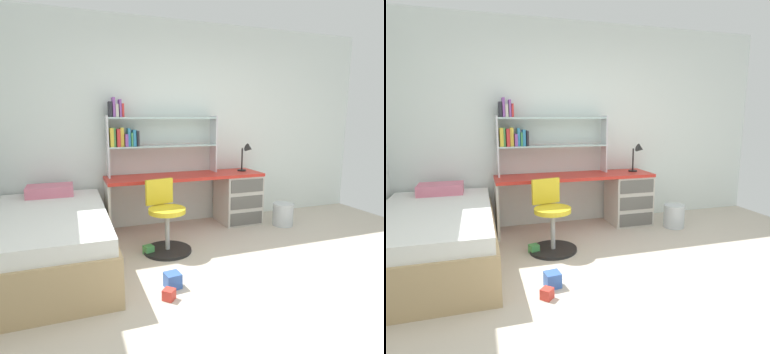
{
  "view_description": "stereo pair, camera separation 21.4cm",
  "coord_description": "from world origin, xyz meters",
  "views": [
    {
      "loc": [
        -1.47,
        -2.03,
        1.44
      ],
      "look_at": [
        -0.25,
        1.3,
        0.81
      ],
      "focal_mm": 31.23,
      "sensor_mm": 36.0,
      "label": 1
    },
    {
      "loc": [
        -1.27,
        -2.1,
        1.44
      ],
      "look_at": [
        -0.25,
        1.3,
        0.81
      ],
      "focal_mm": 31.23,
      "sensor_mm": 36.0,
      "label": 2
    }
  ],
  "objects": [
    {
      "name": "bookshelf_hutch",
      "position": [
        -0.57,
        2.16,
        1.25
      ],
      "size": [
        1.44,
        0.22,
        0.97
      ],
      "color": "silver",
      "rests_on": "desk"
    },
    {
      "name": "toy_block_red_0",
      "position": [
        -0.8,
        0.35,
        0.04
      ],
      "size": [
        0.12,
        0.12,
        0.09
      ],
      "primitive_type": "cube",
      "rotation": [
        0.0,
        0.0,
        0.81
      ],
      "color": "red",
      "rests_on": "ground_plane"
    },
    {
      "name": "desk",
      "position": [
        0.47,
        2.01,
        0.4
      ],
      "size": [
        2.05,
        0.54,
        0.71
      ],
      "color": "red",
      "rests_on": "ground_plane"
    },
    {
      "name": "desk_lamp",
      "position": [
        0.82,
        2.01,
        0.96
      ],
      "size": [
        0.2,
        0.17,
        0.38
      ],
      "color": "black",
      "rests_on": "desk"
    },
    {
      "name": "room_shell",
      "position": [
        -1.17,
        1.17,
        1.34
      ],
      "size": [
        5.6,
        5.6,
        2.68
      ],
      "color": "silver",
      "rests_on": "ground_plane"
    },
    {
      "name": "waste_bin",
      "position": [
        1.18,
        1.64,
        0.15
      ],
      "size": [
        0.27,
        0.27,
        0.3
      ],
      "primitive_type": "cylinder",
      "color": "silver",
      "rests_on": "ground_plane"
    },
    {
      "name": "bed_platform",
      "position": [
        -1.72,
        1.31,
        0.28
      ],
      "size": [
        1.13,
        1.96,
        0.68
      ],
      "color": "tan",
      "rests_on": "ground_plane"
    },
    {
      "name": "toy_block_blue_2",
      "position": [
        -0.71,
        0.53,
        0.06
      ],
      "size": [
        0.14,
        0.14,
        0.13
      ],
      "primitive_type": "cube",
      "rotation": [
        0.0,
        0.0,
        0.12
      ],
      "color": "#3860B7",
      "rests_on": "ground_plane"
    },
    {
      "name": "ground_plane",
      "position": [
        0.0,
        0.0,
        -0.01
      ],
      "size": [
        5.6,
        5.6,
        0.02
      ],
      "primitive_type": "cube",
      "color": "beige"
    },
    {
      "name": "swivel_chair",
      "position": [
        -0.55,
        1.33,
        0.31
      ],
      "size": [
        0.52,
        0.52,
        0.78
      ],
      "color": "black",
      "rests_on": "ground_plane"
    },
    {
      "name": "toy_block_green_1",
      "position": [
        -0.75,
        1.3,
        0.05
      ],
      "size": [
        0.12,
        0.12,
        0.1
      ],
      "primitive_type": "cube",
      "rotation": [
        0.0,
        0.0,
        1.86
      ],
      "color": "#479E51",
      "rests_on": "ground_plane"
    }
  ]
}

